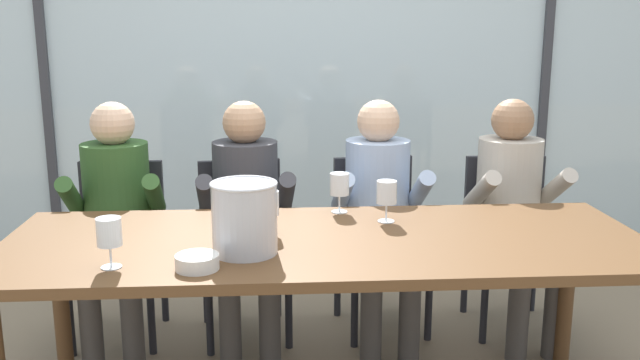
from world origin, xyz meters
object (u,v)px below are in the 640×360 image
(person_charcoal_jacket, at_px, (246,208))
(person_pale_blue_shirt, at_px, (380,205))
(wine_glass_by_left_taster, at_px, (268,205))
(person_beige_jumper, at_px, (514,203))
(wine_glass_center_pour, at_px, (387,194))
(dining_table, at_px, (326,255))
(person_olive_shirt, at_px, (116,210))
(chair_near_curtain, at_px, (120,236))
(chair_center, at_px, (377,229))
(wine_glass_near_bucket, at_px, (339,186))
(wine_glass_by_right_taster, at_px, (109,234))
(ice_bucket_primary, at_px, (244,217))
(tasting_bowl, at_px, (197,262))
(chair_left_of_center, at_px, (242,234))
(chair_right_of_center, at_px, (508,228))

(person_charcoal_jacket, distance_m, person_pale_blue_shirt, 0.65)
(person_pale_blue_shirt, bearing_deg, wine_glass_by_left_taster, -130.73)
(person_beige_jumper, height_order, wine_glass_center_pour, person_beige_jumper)
(dining_table, distance_m, person_olive_shirt, 1.21)
(chair_near_curtain, height_order, person_beige_jumper, person_beige_jumper)
(chair_center, height_order, person_olive_shirt, person_olive_shirt)
(dining_table, distance_m, person_beige_jumper, 1.24)
(person_olive_shirt, distance_m, wine_glass_near_bucket, 1.12)
(wine_glass_by_left_taster, relative_size, wine_glass_by_right_taster, 1.00)
(dining_table, relative_size, chair_near_curtain, 2.84)
(wine_glass_by_right_taster, bearing_deg, chair_center, 47.13)
(dining_table, distance_m, ice_bucket_primary, 0.40)
(wine_glass_by_right_taster, bearing_deg, tasting_bowl, -6.65)
(person_pale_blue_shirt, bearing_deg, ice_bucket_primary, -126.91)
(chair_near_curtain, distance_m, chair_center, 1.31)
(chair_left_of_center, distance_m, tasting_bowl, 1.20)
(wine_glass_by_left_taster, bearing_deg, chair_left_of_center, 100.11)
(person_pale_blue_shirt, distance_m, tasting_bowl, 1.30)
(dining_table, height_order, tasting_bowl, tasting_bowl)
(dining_table, bearing_deg, person_olive_shirt, 142.64)
(chair_left_of_center, bearing_deg, ice_bucket_primary, -94.36)
(person_beige_jumper, bearing_deg, dining_table, -148.06)
(chair_center, distance_m, tasting_bowl, 1.47)
(tasting_bowl, height_order, wine_glass_near_bucket, wine_glass_near_bucket)
(wine_glass_near_bucket, bearing_deg, dining_table, -103.09)
(chair_right_of_center, height_order, wine_glass_center_pour, wine_glass_center_pour)
(tasting_bowl, xyz_separation_m, wine_glass_near_bucket, (0.54, 0.68, 0.09))
(chair_center, bearing_deg, chair_right_of_center, -9.80)
(chair_near_curtain, relative_size, wine_glass_by_right_taster, 5.00)
(chair_center, xyz_separation_m, person_olive_shirt, (-1.30, -0.16, 0.17))
(chair_left_of_center, relative_size, wine_glass_by_right_taster, 5.00)
(chair_right_of_center, distance_m, tasting_bowl, 1.91)
(chair_center, relative_size, person_pale_blue_shirt, 0.73)
(tasting_bowl, bearing_deg, dining_table, 34.12)
(chair_center, height_order, wine_glass_near_bucket, wine_glass_near_bucket)
(person_charcoal_jacket, distance_m, wine_glass_by_left_taster, 0.70)
(person_olive_shirt, height_order, person_charcoal_jacket, same)
(dining_table, relative_size, ice_bucket_primary, 9.43)
(chair_near_curtain, distance_m, wine_glass_by_left_taster, 1.16)
(chair_left_of_center, bearing_deg, wine_glass_by_left_taster, -87.54)
(person_beige_jumper, relative_size, ice_bucket_primary, 4.55)
(wine_glass_by_left_taster, bearing_deg, person_pale_blue_shirt, 50.92)
(person_pale_blue_shirt, xyz_separation_m, person_beige_jumper, (0.68, 0.00, 0.00))
(ice_bucket_primary, bearing_deg, wine_glass_center_pour, 32.36)
(dining_table, height_order, wine_glass_by_left_taster, wine_glass_by_left_taster)
(ice_bucket_primary, bearing_deg, person_charcoal_jacket, 91.93)
(chair_center, xyz_separation_m, person_charcoal_jacket, (-0.67, -0.16, 0.17))
(person_pale_blue_shirt, xyz_separation_m, wine_glass_by_right_taster, (-1.07, -1.01, 0.19))
(wine_glass_by_right_taster, bearing_deg, wine_glass_near_bucket, 37.74)
(dining_table, relative_size, wine_glass_near_bucket, 14.18)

